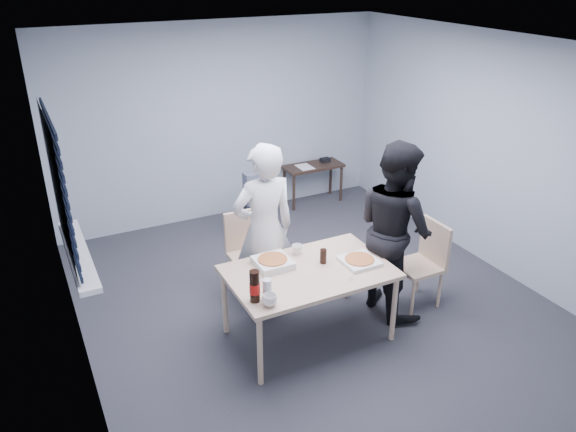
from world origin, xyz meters
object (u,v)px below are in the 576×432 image
side_table (313,170)px  soda_bottle (255,287)px  chair_far (247,247)px  person_black (395,228)px  chair_right (425,258)px  dining_table (309,276)px  stool (256,211)px  person_white (264,231)px  mug_a (270,300)px  backpack (256,189)px  mug_b (297,249)px

side_table → soda_bottle: size_ratio=3.06×
chair_far → side_table: size_ratio=1.04×
soda_bottle → person_black: bearing=11.0°
chair_right → person_black: 0.52m
dining_table → chair_right: chair_right is taller
person_black → stool: (-0.59, 2.04, -0.52)m
dining_table → chair_far: bearing=99.9°
chair_right → side_table: bearing=84.9°
stool → soda_bottle: 2.62m
person_black → side_table: (0.61, 2.72, -0.39)m
chair_right → soda_bottle: bearing=-173.3°
person_white → stool: (0.57, 1.52, -0.52)m
dining_table → mug_a: size_ratio=11.97×
chair_far → stool: size_ratio=1.86×
chair_right → stool: bearing=114.0°
chair_far → person_black: person_black is taller
dining_table → side_table: (1.60, 2.80, -0.16)m
dining_table → backpack: (0.40, 2.11, 0.02)m
chair_right → dining_table: bearing=179.8°
backpack → side_table: bearing=33.1°
chair_far → soda_bottle: (-0.46, -1.26, 0.34)m
side_table → backpack: backpack is taller
person_black → person_white: bearing=65.7°
chair_far → backpack: bearing=61.9°
chair_far → person_white: (0.01, -0.42, 0.37)m
stool → person_black: bearing=-74.0°
dining_table → person_white: 0.67m
dining_table → chair_right: size_ratio=1.65×
chair_far → mug_b: size_ratio=8.90×
chair_far → person_black: (1.17, -0.94, 0.37)m
backpack → mug_b: bearing=-98.2°
side_table → mug_a: 3.82m
mug_b → backpack: bearing=78.7°
side_table → soda_bottle: bearing=-126.4°
person_white → soda_bottle: 0.96m
mug_a → person_black: bearing=15.4°
chair_far → person_white: 0.56m
person_white → backpack: person_white is taller
dining_table → backpack: bearing=79.2°
chair_right → mug_a: chair_right is taller
chair_far → mug_b: 0.78m
soda_bottle → stool: bearing=66.2°
dining_table → mug_b: mug_b is taller
chair_right → stool: (-0.94, 2.13, -0.14)m
person_black → chair_right: bearing=-103.0°
chair_right → mug_b: bearing=165.9°
mug_b → soda_bottle: soda_bottle is taller
stool → side_table: bearing=29.5°
backpack → soda_bottle: soda_bottle is taller
person_black → backpack: size_ratio=4.39×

